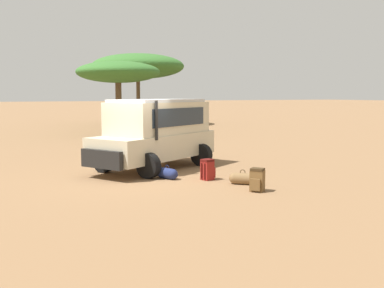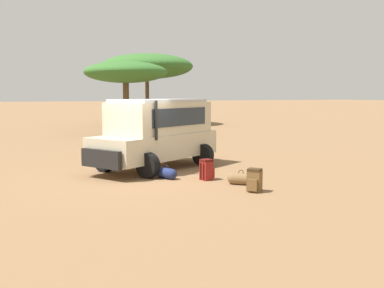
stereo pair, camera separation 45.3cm
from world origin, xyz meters
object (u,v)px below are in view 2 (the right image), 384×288
(safari_vehicle, at_px, (158,132))
(acacia_tree_left_mid, at_px, (126,73))
(duffel_bag_soft_canvas, at_px, (166,173))
(duffel_bag_low_black_case, at_px, (241,179))
(acacia_tree_centre_back, at_px, (147,67))
(backpack_beside_front_wheel, at_px, (207,170))
(backpack_cluster_center, at_px, (254,181))

(safari_vehicle, height_order, acacia_tree_left_mid, acacia_tree_left_mid)
(duffel_bag_soft_canvas, distance_m, acacia_tree_left_mid, 16.80)
(safari_vehicle, distance_m, duffel_bag_soft_canvas, 2.30)
(safari_vehicle, relative_size, duffel_bag_soft_canvas, 7.06)
(safari_vehicle, relative_size, duffel_bag_low_black_case, 7.89)
(duffel_bag_low_black_case, relative_size, duffel_bag_soft_canvas, 0.90)
(acacia_tree_left_mid, distance_m, acacia_tree_centre_back, 9.46)
(backpack_beside_front_wheel, distance_m, acacia_tree_left_mid, 17.29)
(safari_vehicle, relative_size, acacia_tree_centre_back, 0.63)
(safari_vehicle, xyz_separation_m, duffel_bag_soft_canvas, (-0.45, -1.95, -1.13))
(acacia_tree_left_mid, bearing_deg, duffel_bag_low_black_case, -96.05)
(backpack_beside_front_wheel, distance_m, duffel_bag_low_black_case, 1.22)
(duffel_bag_soft_canvas, xyz_separation_m, acacia_tree_left_mid, (3.50, 15.98, 3.86))
(duffel_bag_soft_canvas, distance_m, acacia_tree_centre_back, 26.00)
(duffel_bag_soft_canvas, bearing_deg, duffel_bag_low_black_case, -47.88)
(backpack_beside_front_wheel, relative_size, duffel_bag_low_black_case, 0.95)
(backpack_beside_front_wheel, bearing_deg, acacia_tree_centre_back, 74.70)
(duffel_bag_low_black_case, bearing_deg, acacia_tree_centre_back, 76.49)
(backpack_beside_front_wheel, xyz_separation_m, acacia_tree_left_mid, (2.46, 16.70, 3.71))
(duffel_bag_soft_canvas, height_order, acacia_tree_centre_back, acacia_tree_centre_back)
(backpack_cluster_center, xyz_separation_m, acacia_tree_centre_back, (6.45, 27.08, 4.68))
(safari_vehicle, distance_m, duffel_bag_low_black_case, 4.08)
(backpack_cluster_center, xyz_separation_m, acacia_tree_left_mid, (2.07, 18.76, 3.72))
(backpack_beside_front_wheel, height_order, acacia_tree_left_mid, acacia_tree_left_mid)
(backpack_beside_front_wheel, bearing_deg, duffel_bag_soft_canvas, 144.89)
(duffel_bag_soft_canvas, bearing_deg, acacia_tree_centre_back, 72.03)
(duffel_bag_low_black_case, xyz_separation_m, acacia_tree_centre_back, (6.27, 26.08, 4.82))
(safari_vehicle, xyz_separation_m, backpack_cluster_center, (0.98, -4.74, -0.99))
(duffel_bag_low_black_case, bearing_deg, backpack_beside_front_wheel, 118.78)
(backpack_beside_front_wheel, relative_size, acacia_tree_centre_back, 0.08)
(backpack_cluster_center, relative_size, acacia_tree_centre_back, 0.08)
(duffel_bag_low_black_case, height_order, acacia_tree_left_mid, acacia_tree_left_mid)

